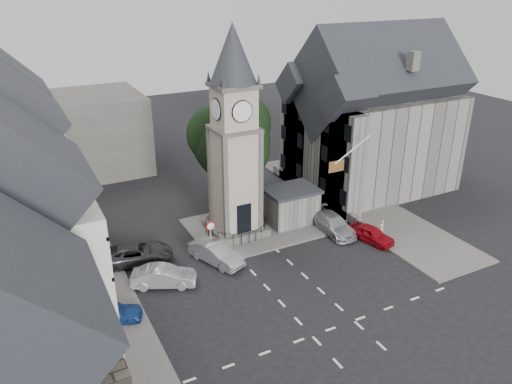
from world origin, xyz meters
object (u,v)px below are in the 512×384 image
car_east_red (371,234)px  stone_shelter (291,206)px  clock_tower (234,136)px  pedestrian (381,229)px  car_west_blue (111,313)px

car_east_red → stone_shelter: bearing=109.2°
clock_tower → pedestrian: 13.72m
clock_tower → pedestrian: size_ratio=10.97×
clock_tower → car_east_red: size_ratio=4.37×
clock_tower → car_west_blue: 15.34m
car_west_blue → pedestrian: (21.40, 0.87, 0.10)m
clock_tower → pedestrian: bearing=-31.2°
clock_tower → car_west_blue: size_ratio=4.35×
car_east_red → pedestrian: size_ratio=2.51×
stone_shelter → car_west_blue: 17.53m
pedestrian → stone_shelter: bearing=-50.3°
stone_shelter → car_east_red: stone_shelter is taller
car_east_red → clock_tower: bearing=129.2°
clock_tower → car_east_red: (8.75, -6.20, -7.49)m
clock_tower → pedestrian: clock_tower is taller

